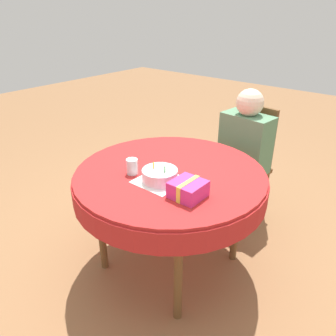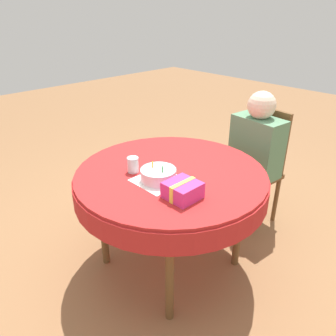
% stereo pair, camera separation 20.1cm
% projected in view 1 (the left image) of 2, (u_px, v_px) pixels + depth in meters
% --- Properties ---
extents(ground_plane, '(12.00, 12.00, 0.00)m').
position_uv_depth(ground_plane, '(170.00, 262.00, 2.40)').
color(ground_plane, '#8C603D').
extents(dining_table, '(1.23, 1.23, 0.75)m').
position_uv_depth(dining_table, '(170.00, 183.00, 2.11)').
color(dining_table, '#B22323').
rests_on(dining_table, ground_plane).
extents(chair, '(0.40, 0.40, 0.96)m').
position_uv_depth(chair, '(248.00, 160.00, 2.79)').
color(chair, brown).
rests_on(chair, ground_plane).
extents(person, '(0.42, 0.34, 1.12)m').
position_uv_depth(person, '(244.00, 144.00, 2.65)').
color(person, beige).
rests_on(person, ground_plane).
extents(napkin, '(0.26, 0.26, 0.00)m').
position_uv_depth(napkin, '(160.00, 181.00, 1.95)').
color(napkin, white).
rests_on(napkin, dining_table).
extents(birthday_cake, '(0.21, 0.21, 0.11)m').
position_uv_depth(birthday_cake, '(160.00, 175.00, 1.94)').
color(birthday_cake, silver).
rests_on(birthday_cake, dining_table).
extents(drinking_glass, '(0.07, 0.07, 0.10)m').
position_uv_depth(drinking_glass, '(132.00, 166.00, 2.02)').
color(drinking_glass, silver).
rests_on(drinking_glass, dining_table).
extents(gift_box, '(0.17, 0.18, 0.10)m').
position_uv_depth(gift_box, '(188.00, 189.00, 1.78)').
color(gift_box, '#D13384').
rests_on(gift_box, dining_table).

